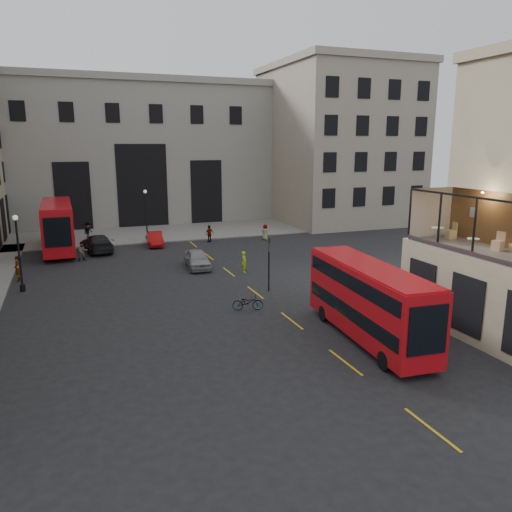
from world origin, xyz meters
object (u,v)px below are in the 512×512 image
object	(u,v)px
pedestrian_e	(17,269)
cafe_chair_c	(498,245)
cafe_table_far	(437,232)
bus_far	(58,224)
car_b	(155,239)
bus_near	(369,298)
traffic_light_near	(269,257)
pedestrian_c	(209,234)
street_lamp_a	(19,258)
cafe_table_mid	(473,243)
street_lamp_b	(146,218)
car_c	(98,243)
pedestrian_b	(88,231)
car_a	(197,259)
cafe_chair_d	(451,234)
bicycle	(248,302)
traffic_light_far	(54,232)
pedestrian_a	(83,251)
pedestrian_d	(265,232)
cyclist	(244,262)

from	to	relation	value
pedestrian_e	cafe_chair_c	size ratio (longest dim) A/B	1.95
cafe_table_far	cafe_chair_c	xyz separation A→B (m)	(1.40, -2.96, -0.25)
bus_far	car_b	size ratio (longest dim) A/B	2.82
bus_near	cafe_chair_c	xyz separation A→B (m)	(6.62, -1.62, 2.65)
traffic_light_near	pedestrian_c	size ratio (longest dim) A/B	2.15
street_lamp_a	cafe_table_mid	bearing A→B (deg)	-37.97
street_lamp_b	car_c	xyz separation A→B (m)	(-5.28, -4.20, -1.59)
pedestrian_b	cafe_table_far	size ratio (longest dim) A/B	2.15
pedestrian_b	cafe_table_mid	xyz separation A→B (m)	(17.29, -36.43, 4.20)
car_b	pedestrian_b	distance (m)	8.66
street_lamp_b	pedestrian_c	xyz separation A→B (m)	(5.89, -3.40, -1.51)
cafe_table_far	cafe_chair_c	world-z (taller)	cafe_chair_c
cafe_table_mid	bus_near	bearing A→B (deg)	162.15
car_a	bus_near	bearing A→B (deg)	-71.92
pedestrian_e	cafe_chair_d	size ratio (longest dim) A/B	1.98
bicycle	street_lamp_b	bearing A→B (deg)	20.78
traffic_light_far	car_b	bearing A→B (deg)	16.56
pedestrian_a	cafe_chair_c	xyz separation A→B (m)	(19.85, -25.85, 4.04)
bicycle	cafe_table_far	world-z (taller)	cafe_table_far
traffic_light_near	car_a	bearing A→B (deg)	109.98
street_lamp_a	bicycle	distance (m)	16.30
pedestrian_d	car_a	bearing A→B (deg)	104.94
traffic_light_far	street_lamp_a	size ratio (longest dim) A/B	0.71
bus_near	traffic_light_far	bearing A→B (deg)	120.87
street_lamp_b	car_b	world-z (taller)	street_lamp_b
car_c	bus_near	bearing A→B (deg)	106.37
traffic_light_far	street_lamp_a	world-z (taller)	street_lamp_a
street_lamp_b	car_c	distance (m)	6.93
bus_far	cafe_table_mid	distance (m)	37.11
bus_near	car_b	xyz separation A→B (m)	(-6.22, 28.69, -1.57)
street_lamp_a	street_lamp_b	size ratio (longest dim) A/B	1.00
car_b	pedestrian_d	xyz separation A→B (m)	(11.49, -1.05, 0.16)
car_b	pedestrian_a	size ratio (longest dim) A/B	2.41
cafe_table_mid	cafe_chair_c	world-z (taller)	cafe_chair_c
car_c	traffic_light_near	bearing A→B (deg)	113.36
bus_near	pedestrian_c	bearing A→B (deg)	91.22
traffic_light_far	pedestrian_b	world-z (taller)	traffic_light_far
bus_near	bus_far	world-z (taller)	bus_far
bicycle	cafe_table_far	bearing A→B (deg)	-103.71
bus_near	car_c	xyz separation A→B (m)	(-11.78, 27.73, -1.44)
pedestrian_b	cafe_table_far	world-z (taller)	cafe_table_far
bus_far	pedestrian_c	bearing A→B (deg)	-3.68
street_lamp_a	pedestrian_d	distance (m)	25.65
cafe_table_far	cafe_chair_c	size ratio (longest dim) A/B	0.86
traffic_light_far	car_c	world-z (taller)	traffic_light_far
car_c	street_lamp_b	bearing A→B (deg)	-148.17
traffic_light_far	cyclist	xyz separation A→B (m)	(14.13, -10.47, -1.57)
cafe_chair_c	car_b	bearing A→B (deg)	112.96
bicycle	bus_far	bearing A→B (deg)	41.29
bicycle	cafe_table_mid	distance (m)	13.18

